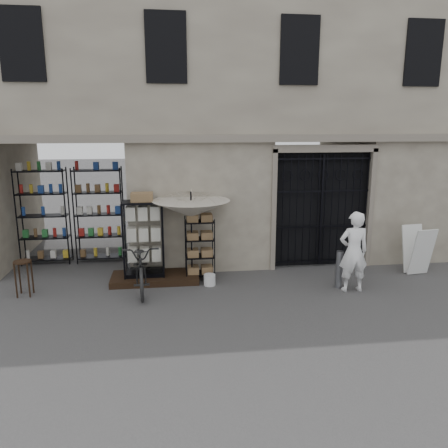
{
  "coord_description": "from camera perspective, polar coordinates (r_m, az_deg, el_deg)",
  "views": [
    {
      "loc": [
        -2.03,
        -8.21,
        3.56
      ],
      "look_at": [
        -0.8,
        1.4,
        1.35
      ],
      "focal_mm": 35.0,
      "sensor_mm": 36.0,
      "label": 1
    }
  ],
  "objects": [
    {
      "name": "market_umbrella",
      "position": [
        9.88,
        -4.34,
        2.6
      ],
      "size": [
        2.04,
        2.06,
        2.51
      ],
      "rotation": [
        0.0,
        0.0,
        -0.42
      ],
      "color": "black",
      "rests_on": "ground"
    },
    {
      "name": "wooden_stool",
      "position": [
        10.22,
        -24.67,
        -6.35
      ],
      "size": [
        0.46,
        0.46,
        0.77
      ],
      "rotation": [
        0.0,
        0.0,
        -0.3
      ],
      "color": "black",
      "rests_on": "ground"
    },
    {
      "name": "shopkeeper",
      "position": [
        10.11,
        16.24,
        -8.31
      ],
      "size": [
        0.66,
        1.77,
        0.42
      ],
      "primitive_type": "imported",
      "rotation": [
        0.0,
        0.0,
        3.14
      ],
      "color": "white",
      "rests_on": "ground"
    },
    {
      "name": "iron_gate",
      "position": [
        11.33,
        12.33,
        2.08
      ],
      "size": [
        2.5,
        0.21,
        3.0
      ],
      "color": "black",
      "rests_on": "ground"
    },
    {
      "name": "shop_shelving",
      "position": [
        12.0,
        -19.28,
        1.03
      ],
      "size": [
        2.7,
        0.5,
        2.5
      ],
      "primitive_type": "cube",
      "color": "black",
      "rests_on": "ground"
    },
    {
      "name": "shop_recess",
      "position": [
        11.46,
        -19.62,
        1.75
      ],
      "size": [
        3.0,
        1.7,
        3.0
      ],
      "primitive_type": "cube",
      "color": "black",
      "rests_on": "ground"
    },
    {
      "name": "wire_rack",
      "position": [
        10.19,
        -3.19,
        -3.32
      ],
      "size": [
        0.65,
        0.47,
        1.48
      ],
      "rotation": [
        0.0,
        0.0,
        0.02
      ],
      "color": "black",
      "rests_on": "ground"
    },
    {
      "name": "step_platform",
      "position": [
        10.36,
        -8.98,
        -6.96
      ],
      "size": [
        2.0,
        0.9,
        0.15
      ],
      "primitive_type": "cube",
      "color": "black",
      "rests_on": "ground"
    },
    {
      "name": "steel_bollard",
      "position": [
        10.08,
        14.79,
        -5.74
      ],
      "size": [
        0.2,
        0.2,
        0.84
      ],
      "primitive_type": "cylinder",
      "rotation": [
        0.0,
        0.0,
        0.4
      ],
      "color": "slate",
      "rests_on": "ground"
    },
    {
      "name": "bicycle",
      "position": [
        9.95,
        -10.62,
        -8.35
      ],
      "size": [
        0.82,
        1.15,
        2.09
      ],
      "primitive_type": "imported",
      "rotation": [
        0.0,
        0.0,
        0.08
      ],
      "color": "black",
      "rests_on": "ground"
    },
    {
      "name": "main_building",
      "position": [
        12.41,
        2.24,
        17.19
      ],
      "size": [
        14.0,
        4.0,
        9.0
      ],
      "primitive_type": "cube",
      "color": "#A39B86",
      "rests_on": "ground"
    },
    {
      "name": "ground",
      "position": [
        9.17,
        6.18,
        -10.06
      ],
      "size": [
        80.0,
        80.0,
        0.0
      ],
      "primitive_type": "plane",
      "color": "black",
      "rests_on": "ground"
    },
    {
      "name": "display_cabinet",
      "position": [
        10.15,
        -10.41,
        -2.38
      ],
      "size": [
        1.01,
        0.83,
        1.88
      ],
      "rotation": [
        0.0,
        0.0,
        0.41
      ],
      "color": "black",
      "rests_on": "step_platform"
    },
    {
      "name": "white_bucket",
      "position": [
        9.97,
        -1.9,
        -7.29
      ],
      "size": [
        0.31,
        0.31,
        0.25
      ],
      "primitive_type": "cylinder",
      "rotation": [
        0.0,
        0.0,
        0.21
      ],
      "color": "silver",
      "rests_on": "ground"
    },
    {
      "name": "easel_sign",
      "position": [
        11.56,
        23.96,
        -3.14
      ],
      "size": [
        0.61,
        0.69,
        1.15
      ],
      "rotation": [
        0.0,
        0.0,
        0.11
      ],
      "color": "silver",
      "rests_on": "ground"
    }
  ]
}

